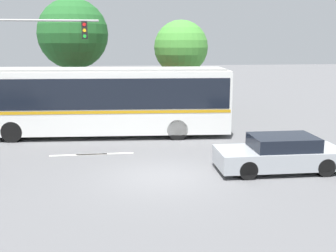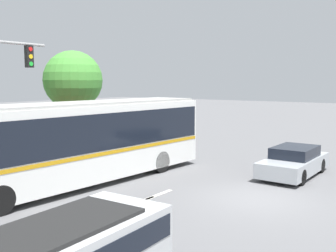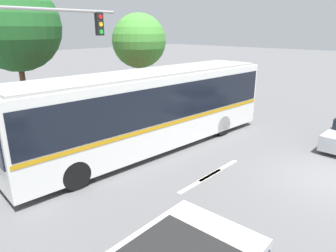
% 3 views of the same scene
% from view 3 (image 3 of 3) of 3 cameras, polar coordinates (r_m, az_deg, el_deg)
% --- Properties ---
extents(ground_plane, '(140.00, 140.00, 0.00)m').
position_cam_3_polar(ground_plane, '(12.31, 27.70, -8.86)').
color(ground_plane, '#5B5B5E').
extents(city_bus, '(12.62, 3.33, 3.40)m').
position_cam_3_polar(city_bus, '(13.12, -3.15, 3.83)').
color(city_bus, silver).
rests_on(city_bus, ground).
extents(traffic_light_pole, '(6.38, 0.24, 5.98)m').
position_cam_3_polar(traffic_light_pole, '(12.10, -27.34, 11.26)').
color(traffic_light_pole, gray).
rests_on(traffic_light_pole, ground).
extents(flowering_hedge, '(8.64, 1.01, 1.71)m').
position_cam_3_polar(flowering_hedge, '(17.18, -13.09, 3.02)').
color(flowering_hedge, '#286028').
rests_on(flowering_hedge, ground).
extents(street_tree_left, '(4.67, 4.67, 7.53)m').
position_cam_3_polar(street_tree_left, '(18.42, -26.78, 16.30)').
color(street_tree_left, brown).
rests_on(street_tree_left, ground).
extents(street_tree_centre, '(3.51, 3.51, 6.08)m').
position_cam_3_polar(street_tree_centre, '(20.64, -5.46, 15.55)').
color(street_tree_centre, brown).
rests_on(street_tree_centre, ground).
extents(lane_stripe_near, '(2.40, 0.16, 0.01)m').
position_cam_3_polar(lane_stripe_near, '(10.90, 6.27, -10.14)').
color(lane_stripe_near, silver).
rests_on(lane_stripe_near, ground).
extents(lane_stripe_mid, '(2.40, 0.16, 0.01)m').
position_cam_3_polar(lane_stripe_mid, '(11.73, 9.47, -8.17)').
color(lane_stripe_mid, silver).
rests_on(lane_stripe_mid, ground).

